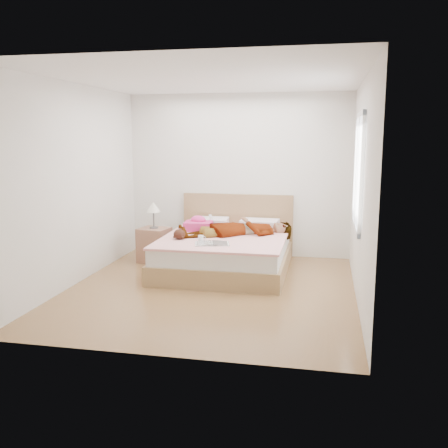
# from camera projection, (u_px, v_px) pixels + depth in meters

# --- Properties ---
(ground) EXTENTS (4.00, 4.00, 0.00)m
(ground) POSITION_uv_depth(u_px,v_px,m) (211.00, 289.00, 6.36)
(ground) COLOR #56371B
(ground) RESTS_ON ground
(woman) EXTENTS (1.83, 1.31, 0.24)m
(woman) POSITION_uv_depth(u_px,v_px,m) (238.00, 226.00, 7.31)
(woman) COLOR silver
(woman) RESTS_ON bed
(hair) EXTENTS (0.54, 0.64, 0.09)m
(hair) POSITION_uv_depth(u_px,v_px,m) (207.00, 224.00, 7.86)
(hair) COLOR black
(hair) RESTS_ON bed
(phone) EXTENTS (0.08, 0.10, 0.05)m
(phone) POSITION_uv_depth(u_px,v_px,m) (211.00, 216.00, 7.78)
(phone) COLOR silver
(phone) RESTS_ON bed
(room_shell) EXTENTS (4.00, 4.00, 4.00)m
(room_shell) POSITION_uv_depth(u_px,v_px,m) (358.00, 172.00, 6.04)
(room_shell) COLOR white
(room_shell) RESTS_ON ground
(bed) EXTENTS (1.80, 2.08, 1.00)m
(bed) POSITION_uv_depth(u_px,v_px,m) (227.00, 250.00, 7.31)
(bed) COLOR olive
(bed) RESTS_ON ground
(towel) EXTENTS (0.43, 0.36, 0.22)m
(towel) POSITION_uv_depth(u_px,v_px,m) (198.00, 224.00, 7.61)
(towel) COLOR #E53E89
(towel) RESTS_ON bed
(magazine) EXTENTS (0.51, 0.40, 0.03)m
(magazine) POSITION_uv_depth(u_px,v_px,m) (212.00, 244.00, 6.62)
(magazine) COLOR white
(magazine) RESTS_ON bed
(coffee_mug) EXTENTS (0.11, 0.08, 0.09)m
(coffee_mug) POSITION_uv_depth(u_px,v_px,m) (201.00, 238.00, 6.79)
(coffee_mug) COLOR white
(coffee_mug) RESTS_ON bed
(plush_toy) EXTENTS (0.16, 0.25, 0.14)m
(plush_toy) POSITION_uv_depth(u_px,v_px,m) (180.00, 234.00, 6.96)
(plush_toy) COLOR black
(plush_toy) RESTS_ON bed
(nightstand) EXTENTS (0.50, 0.46, 0.94)m
(nightstand) POSITION_uv_depth(u_px,v_px,m) (154.00, 242.00, 7.70)
(nightstand) COLOR brown
(nightstand) RESTS_ON ground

